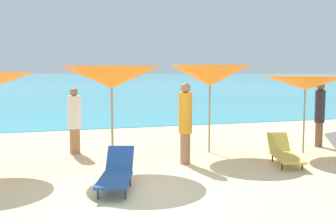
# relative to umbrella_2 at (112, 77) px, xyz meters

# --- Properties ---
(ground_plane) EXTENTS (50.00, 100.00, 0.30)m
(ground_plane) POSITION_rel_umbrella_2_xyz_m (0.15, 8.14, -2.19)
(ground_plane) COLOR beige
(ocean_water) EXTENTS (650.00, 440.00, 0.02)m
(ocean_water) POSITION_rel_umbrella_2_xyz_m (0.15, 226.09, -2.03)
(ocean_water) COLOR #38B7CC
(ocean_water) RESTS_ON ground_plane
(umbrella_2) EXTENTS (2.38, 2.38, 2.29)m
(umbrella_2) POSITION_rel_umbrella_2_xyz_m (0.00, 0.00, 0.00)
(umbrella_2) COLOR #9E7F59
(umbrella_2) RESTS_ON ground_plane
(umbrella_3) EXTENTS (2.21, 2.21, 2.33)m
(umbrella_3) POSITION_rel_umbrella_2_xyz_m (2.76, 0.89, 0.02)
(umbrella_3) COLOR #9E7F59
(umbrella_3) RESTS_ON ground_plane
(umbrella_4) EXTENTS (2.28, 2.28, 2.06)m
(umbrella_4) POSITION_rel_umbrella_2_xyz_m (5.16, 0.10, -0.17)
(umbrella_4) COLOR #9E7F59
(umbrella_4) RESTS_ON ground_plane
(lounge_chair_1) EXTENTS (0.99, 1.65, 0.68)m
(lounge_chair_1) POSITION_rel_umbrella_2_xyz_m (-0.21, -1.73, -1.73)
(lounge_chair_1) COLOR #1E478C
(lounge_chair_1) RESTS_ON ground_plane
(lounge_chair_4) EXTENTS (0.98, 1.69, 0.64)m
(lounge_chair_4) POSITION_rel_umbrella_2_xyz_m (3.92, -0.90, -1.77)
(lounge_chair_4) COLOR #D8BF4C
(lounge_chair_4) RESTS_ON ground_plane
(beachgoer_0) EXTENTS (0.32, 0.32, 1.91)m
(beachgoer_0) POSITION_rel_umbrella_2_xyz_m (1.69, -0.19, -1.01)
(beachgoer_0) COLOR #A3704C
(beachgoer_0) RESTS_ON ground_plane
(beachgoer_1) EXTENTS (0.28, 0.28, 1.86)m
(beachgoer_1) POSITION_rel_umbrella_2_xyz_m (6.10, 0.67, -1.02)
(beachgoer_1) COLOR brown
(beachgoer_1) RESTS_ON ground_plane
(beachgoer_2) EXTENTS (0.36, 0.36, 1.74)m
(beachgoer_2) POSITION_rel_umbrella_2_xyz_m (-0.72, 1.80, -1.13)
(beachgoer_2) COLOR #A3704C
(beachgoer_2) RESTS_ON ground_plane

